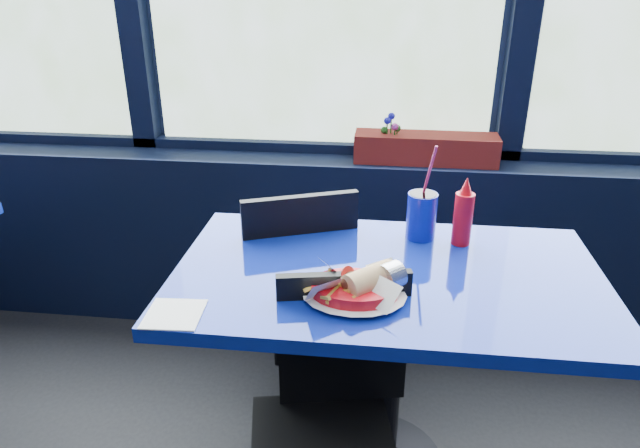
# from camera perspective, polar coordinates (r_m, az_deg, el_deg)

# --- Properties ---
(window_sill) EXTENTS (5.00, 0.26, 0.80)m
(window_sill) POSITION_cam_1_polar(r_m,az_deg,el_deg) (2.57, -0.12, -1.78)
(window_sill) COLOR black
(window_sill) RESTS_ON ground
(near_table) EXTENTS (1.20, 0.70, 0.75)m
(near_table) POSITION_cam_1_polar(r_m,az_deg,el_deg) (1.71, 6.46, -10.07)
(near_table) COLOR black
(near_table) RESTS_ON ground
(chair_near_front) EXTENTS (0.43, 0.44, 0.82)m
(chair_near_front) POSITION_cam_1_polar(r_m,az_deg,el_deg) (1.58, 1.14, -17.78)
(chair_near_front) COLOR black
(chair_near_front) RESTS_ON ground
(chair_near_back) EXTENTS (0.51, 0.51, 0.88)m
(chair_near_back) POSITION_cam_1_polar(r_m,az_deg,el_deg) (2.04, -0.27, -5.94)
(chair_near_back) COLOR black
(chair_near_back) RESTS_ON ground
(planter_box) EXTENTS (0.58, 0.15, 0.11)m
(planter_box) POSITION_cam_1_polar(r_m,az_deg,el_deg) (2.37, 10.50, 7.46)
(planter_box) COLOR maroon
(planter_box) RESTS_ON window_sill
(flower_vase) EXTENTS (0.10, 0.10, 0.20)m
(flower_vase) POSITION_cam_1_polar(r_m,az_deg,el_deg) (2.35, 7.00, 7.63)
(flower_vase) COLOR silver
(flower_vase) RESTS_ON window_sill
(food_basket) EXTENTS (0.28, 0.28, 0.09)m
(food_basket) POSITION_cam_1_polar(r_m,az_deg,el_deg) (1.47, 3.65, -6.36)
(food_basket) COLOR red
(food_basket) RESTS_ON near_table
(ketchup_bottle) EXTENTS (0.06, 0.06, 0.22)m
(ketchup_bottle) POSITION_cam_1_polar(r_m,az_deg,el_deg) (1.78, 14.13, 0.89)
(ketchup_bottle) COLOR red
(ketchup_bottle) RESTS_ON near_table
(soda_cup) EXTENTS (0.09, 0.09, 0.31)m
(soda_cup) POSITION_cam_1_polar(r_m,az_deg,el_deg) (1.80, 10.12, 0.93)
(soda_cup) COLOR #0E199C
(soda_cup) RESTS_ON near_table
(napkin) EXTENTS (0.14, 0.14, 0.00)m
(napkin) POSITION_cam_1_polar(r_m,az_deg,el_deg) (1.47, -14.37, -8.72)
(napkin) COLOR white
(napkin) RESTS_ON near_table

